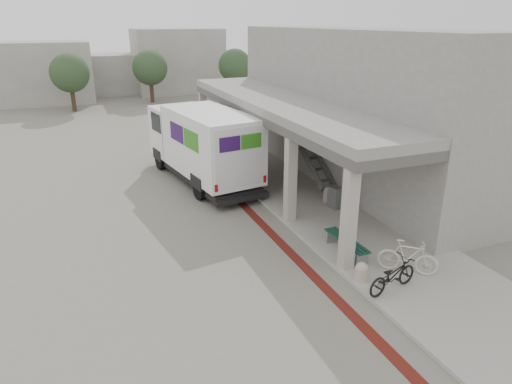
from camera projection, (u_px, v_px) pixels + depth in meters
name	position (u px, v px, depth m)	size (l,w,h in m)	color
ground	(243.00, 235.00, 16.62)	(120.00, 120.00, 0.00)	#6C685C
bike_lane_stripe	(249.00, 211.00, 18.70)	(0.35, 40.00, 0.01)	#521710
sidewalk	(338.00, 217.00, 18.00)	(4.40, 28.00, 0.12)	gray
transit_building	(344.00, 108.00, 21.71)	(7.60, 17.00, 7.00)	gray
distant_backdrop	(92.00, 69.00, 45.79)	(28.00, 10.00, 6.50)	gray
tree_left	(70.00, 73.00, 38.03)	(3.20, 3.20, 4.80)	#38281C
tree_mid	(150.00, 68.00, 42.21)	(3.20, 3.20, 4.80)	#38281C
tree_right	(235.00, 66.00, 44.14)	(3.20, 3.20, 4.80)	#38281C
fedex_truck	(202.00, 143.00, 21.60)	(3.72, 8.55, 3.53)	black
bench	(346.00, 243.00, 14.98)	(0.50, 2.07, 0.48)	gray
bollard_near	(362.00, 271.00, 13.43)	(0.38, 0.38, 0.58)	tan
bollard_far	(328.00, 194.00, 19.25)	(0.44, 0.44, 0.67)	gray
utility_cabinet	(335.00, 198.00, 18.59)	(0.40, 0.53, 0.89)	slate
bicycle_black	(393.00, 275.00, 12.86)	(0.63, 1.82, 0.96)	black
bicycle_cream	(408.00, 257.00, 13.74)	(0.51, 1.79, 1.08)	beige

